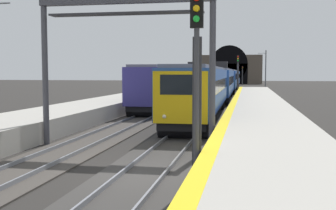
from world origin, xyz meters
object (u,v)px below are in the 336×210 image
train_main_approaching (225,81)px  railway_signal_near (197,72)px  railway_signal_mid (238,71)px  catenary_mast_far (266,69)px  train_adjacent_platform (194,80)px  railway_signal_far (242,74)px  overhead_signal_gantry (125,34)px

train_main_approaching → railway_signal_near: railway_signal_near is taller
train_main_approaching → railway_signal_mid: bearing=90.2°
railway_signal_mid → catenary_mast_far: 24.67m
train_adjacent_platform → train_main_approaching: bearing=-56.5°
railway_signal_near → railway_signal_mid: size_ratio=0.97×
train_main_approaching → railway_signal_near: 50.82m
railway_signal_far → catenary_mast_far: catenary_mast_far is taller
overhead_signal_gantry → catenary_mast_far: size_ratio=1.04×
railway_signal_near → railway_signal_far: 102.14m
train_adjacent_platform → catenary_mast_far: catenary_mast_far is taller
train_main_approaching → train_adjacent_platform: 5.14m
overhead_signal_gantry → catenary_mast_far: bearing=-7.4°
train_adjacent_platform → railway_signal_far: 54.51m
overhead_signal_gantry → catenary_mast_far: catenary_mast_far is taller
train_adjacent_platform → railway_signal_near: 48.40m
train_adjacent_platform → overhead_signal_gantry: size_ratio=7.39×
train_main_approaching → catenary_mast_far: catenary_mast_far is taller
railway_signal_mid → railway_signal_near: bearing=0.0°
train_adjacent_platform → railway_signal_near: (-47.99, -6.19, 1.17)m
railway_signal_near → railway_signal_far: size_ratio=1.14×
train_adjacent_platform → railway_signal_far: railway_signal_far is taller
railway_signal_mid → catenary_mast_far: catenary_mast_far is taller
train_adjacent_platform → railway_signal_far: bearing=-5.8°
railway_signal_near → overhead_signal_gantry: 7.59m
railway_signal_mid → railway_signal_far: bearing=-180.0°
railway_signal_near → train_main_approaching: bearing=-177.9°
railway_signal_mid → catenary_mast_far: bearing=168.4°
railway_signal_far → train_main_approaching: bearing=-2.1°
train_main_approaching → railway_signal_far: bearing=177.4°
train_adjacent_platform → railway_signal_near: size_ratio=10.46×
railway_signal_far → catenary_mast_far: bearing=10.3°
train_adjacent_platform → railway_signal_far: (54.16, -6.19, 0.68)m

